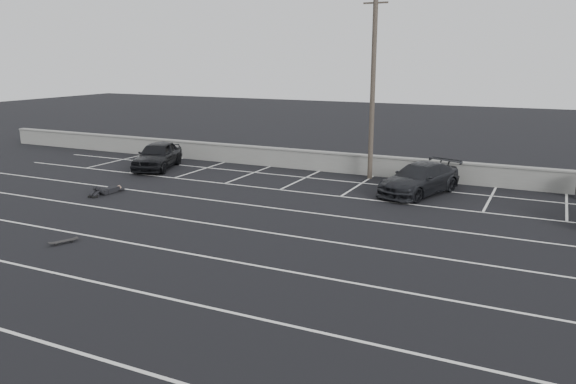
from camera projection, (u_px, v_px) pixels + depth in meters
The scene contains 8 objects.
ground at pixel (208, 257), 17.27m from camera, with size 120.00×120.00×0.00m, color black.
seawall at pixel (356, 164), 29.41m from camera, with size 50.00×0.45×1.06m.
stall_lines at pixel (271, 220), 21.17m from camera, with size 36.00×20.05×0.01m.
car_left at pixel (157, 155), 30.75m from camera, with size 1.76×4.36×1.49m, color black.
car_right at pixel (419, 179), 25.08m from camera, with size 1.91×4.71×1.37m, color black.
utility_pole at pixel (373, 86), 27.34m from camera, with size 1.21×0.24×9.08m.
person at pixel (111, 188), 25.43m from camera, with size 1.01×2.35×0.46m, color black, non-canonical shape.
skateboard at pixel (63, 241), 18.51m from camera, with size 0.50×0.79×0.09m.
Camera 1 is at (9.30, -13.64, 6.01)m, focal length 35.00 mm.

